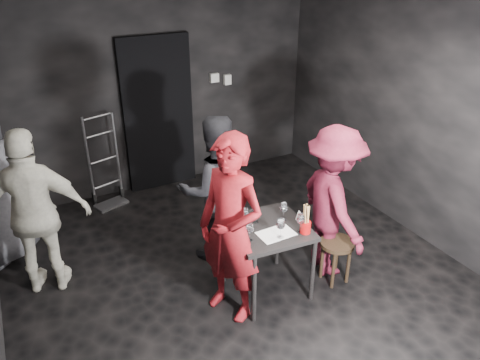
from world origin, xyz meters
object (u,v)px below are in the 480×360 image
tasting_table (268,235)px  stool (336,250)px  woman_black (214,183)px  wine_bottle (241,226)px  bystander_cream (34,204)px  server_red (231,214)px  hand_truck (108,188)px  man_maroon (333,198)px  breadstick_cup (306,219)px

tasting_table → stool: tasting_table is taller
tasting_table → woman_black: (-0.18, 0.80, 0.23)m
wine_bottle → bystander_cream: bearing=145.6°
server_red → wine_bottle: size_ratio=7.05×
server_red → wine_bottle: server_red is taller
hand_truck → man_maroon: man_maroon is taller
breadstick_cup → tasting_table: bearing=136.7°
woman_black → man_maroon: size_ratio=1.03×
hand_truck → stool: 3.17m
breadstick_cup → stool: bearing=7.0°
breadstick_cup → server_red: bearing=167.1°
bystander_cream → man_maroon: bearing=177.3°
breadstick_cup → bystander_cream: bearing=148.8°
hand_truck → breadstick_cup: size_ratio=3.94×
woman_black → wine_bottle: woman_black is taller
man_maroon → bystander_cream: 2.86m
server_red → woman_black: (0.25, 0.89, -0.17)m
server_red → bystander_cream: server_red is taller
man_maroon → bystander_cream: (-2.66, 1.05, 0.10)m
man_maroon → breadstick_cup: (-0.51, -0.25, 0.03)m
stool → bystander_cream: size_ratio=0.24×
tasting_table → stool: bearing=-14.8°
server_red → woman_black: 0.94m
bystander_cream → woman_black: bearing=-169.9°
bystander_cream → breadstick_cup: 2.52m
breadstick_cup → woman_black: bearing=112.6°
stool → wine_bottle: 1.13m
stool → wine_bottle: size_ratio=1.57×
wine_bottle → breadstick_cup: size_ratio=0.96×
woman_black → man_maroon: bearing=148.5°
tasting_table → wine_bottle: size_ratio=2.51×
server_red → woman_black: size_ratio=1.19×
man_maroon → tasting_table: bearing=99.5°
stool → hand_truck: bearing=121.8°
stool → bystander_cream: (-2.60, 1.25, 0.59)m
stool → woman_black: size_ratio=0.27×
bystander_cream → wine_bottle: bearing=164.5°
bystander_cream → wine_bottle: size_ratio=6.43×
bystander_cream → breadstick_cup: bearing=167.6°
tasting_table → man_maroon: 0.79m
bystander_cream → breadstick_cup: bystander_cream is taller
man_maroon → wine_bottle: size_ratio=5.75×
hand_truck → stool: (1.67, -2.69, 0.15)m
bystander_cream → breadstick_cup: (2.16, -1.30, -0.07)m
hand_truck → breadstick_cup: (1.22, -2.75, 0.67)m
stool → breadstick_cup: (-0.45, -0.05, 0.51)m
hand_truck → bystander_cream: size_ratio=0.64×
server_red → wine_bottle: bearing=88.4°
woman_black → stool: bearing=140.3°
stool → wine_bottle: wine_bottle is taller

